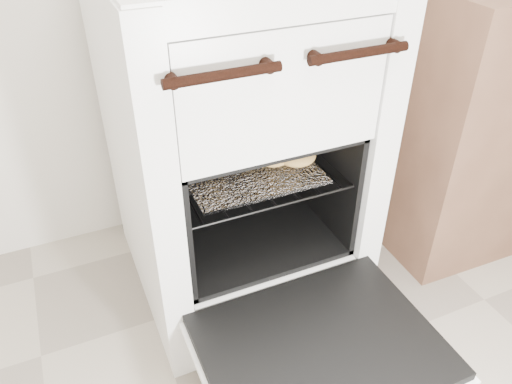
{
  "coord_description": "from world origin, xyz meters",
  "views": [
    {
      "loc": [
        -0.47,
        -0.04,
        1.21
      ],
      "look_at": [
        -0.01,
        0.99,
        0.43
      ],
      "focal_mm": 35.0,
      "sensor_mm": 36.0,
      "label": 1
    }
  ],
  "objects": [
    {
      "name": "baked_rolls",
      "position": [
        0.06,
        1.07,
        0.5
      ],
      "size": [
        0.35,
        0.26,
        0.05
      ],
      "color": "tan",
      "rests_on": "foil_sheet"
    },
    {
      "name": "oven_door",
      "position": [
        -0.01,
        0.6,
        0.21
      ],
      "size": [
        0.58,
        0.45,
        0.04
      ],
      "color": "black",
      "rests_on": "stove"
    },
    {
      "name": "oven_rack",
      "position": [
        -0.01,
        1.07,
        0.46
      ],
      "size": [
        0.47,
        0.45,
        0.01
      ],
      "color": "black",
      "rests_on": "stove"
    },
    {
      "name": "counter",
      "position": [
        0.98,
        1.12,
        0.45
      ],
      "size": [
        0.91,
        0.62,
        0.9
      ],
      "primitive_type": "cube",
      "rotation": [
        0.0,
        0.0,
        -0.02
      ],
      "color": "brown",
      "rests_on": "ground"
    },
    {
      "name": "stove",
      "position": [
        -0.01,
        1.14,
        0.48
      ],
      "size": [
        0.64,
        0.71,
        0.98
      ],
      "color": "white",
      "rests_on": "ground"
    },
    {
      "name": "foil_sheet",
      "position": [
        -0.01,
        1.05,
        0.47
      ],
      "size": [
        0.36,
        0.32,
        0.01
      ],
      "primitive_type": "cube",
      "color": "white",
      "rests_on": "oven_rack"
    }
  ]
}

